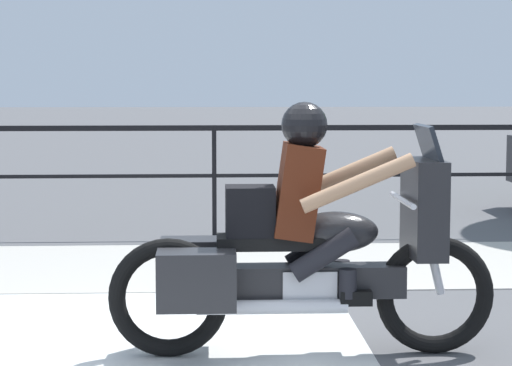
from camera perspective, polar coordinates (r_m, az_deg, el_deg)
The scene contains 3 objects.
sidewalk_band at distance 9.46m, azimuth -2.30°, elevation -4.72°, with size 44.00×2.40×0.01m, color #B7B2A8.
fence_railing at distance 11.09m, azimuth -2.41°, elevation 1.94°, with size 36.00×0.05×1.25m.
motorcycle at distance 6.31m, azimuth 2.63°, elevation -3.64°, with size 2.46×0.76×1.61m.
Camera 1 is at (-0.08, -5.90, 1.74)m, focal length 70.00 mm.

